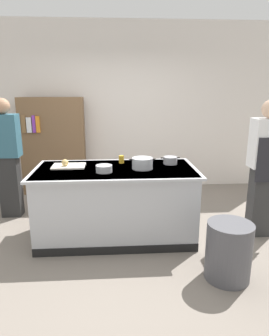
# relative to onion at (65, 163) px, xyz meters

# --- Properties ---
(ground_plane) EXTENTS (10.00, 10.00, 0.00)m
(ground_plane) POSITION_rel_onion_xyz_m (0.62, -0.09, -0.96)
(ground_plane) COLOR slate
(back_wall) EXTENTS (6.40, 0.12, 3.00)m
(back_wall) POSITION_rel_onion_xyz_m (0.62, 2.01, 0.54)
(back_wall) COLOR silver
(back_wall) RESTS_ON ground_plane
(counter_island) EXTENTS (1.98, 0.98, 0.90)m
(counter_island) POSITION_rel_onion_xyz_m (0.62, -0.09, -0.50)
(counter_island) COLOR #B7BABF
(counter_island) RESTS_ON ground_plane
(cutting_board) EXTENTS (0.40, 0.28, 0.02)m
(cutting_board) POSITION_rel_onion_xyz_m (0.04, 0.03, -0.05)
(cutting_board) COLOR silver
(cutting_board) RESTS_ON counter_island
(onion) EXTENTS (0.08, 0.08, 0.08)m
(onion) POSITION_rel_onion_xyz_m (0.00, 0.00, 0.00)
(onion) COLOR tan
(onion) RESTS_ON cutting_board
(stock_pot) EXTENTS (0.32, 0.25, 0.13)m
(stock_pot) POSITION_rel_onion_xyz_m (0.94, -0.12, 0.01)
(stock_pot) COLOR #B7BABF
(stock_pot) RESTS_ON counter_island
(sauce_pan) EXTENTS (0.24, 0.18, 0.09)m
(sauce_pan) POSITION_rel_onion_xyz_m (1.32, 0.10, -0.01)
(sauce_pan) COLOR #99999E
(sauce_pan) RESTS_ON counter_island
(mixing_bowl) EXTENTS (0.19, 0.19, 0.08)m
(mixing_bowl) POSITION_rel_onion_xyz_m (0.48, -0.25, -0.02)
(mixing_bowl) COLOR #B7BABF
(mixing_bowl) RESTS_ON counter_island
(juice_cup) EXTENTS (0.07, 0.07, 0.10)m
(juice_cup) POSITION_rel_onion_xyz_m (0.70, 0.18, -0.01)
(juice_cup) COLOR yellow
(juice_cup) RESTS_ON counter_island
(trash_bin) EXTENTS (0.45, 0.45, 0.59)m
(trash_bin) POSITION_rel_onion_xyz_m (1.72, -1.05, -0.67)
(trash_bin) COLOR #4C4C51
(trash_bin) RESTS_ON ground_plane
(person_chef) EXTENTS (0.38, 0.25, 1.72)m
(person_chef) POSITION_rel_onion_xyz_m (2.46, -0.16, -0.05)
(person_chef) COLOR #303030
(person_chef) RESTS_ON ground_plane
(person_guest) EXTENTS (0.38, 0.24, 1.72)m
(person_guest) POSITION_rel_onion_xyz_m (-0.93, 0.68, -0.05)
(person_guest) COLOR #272727
(person_guest) RESTS_ON ground_plane
(bookshelf) EXTENTS (1.10, 0.31, 1.70)m
(bookshelf) POSITION_rel_onion_xyz_m (-0.47, 1.71, -0.11)
(bookshelf) COLOR brown
(bookshelf) RESTS_ON ground_plane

